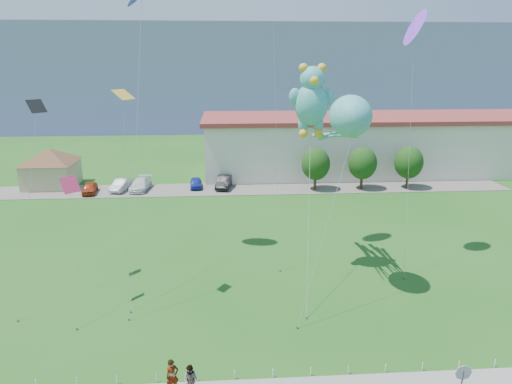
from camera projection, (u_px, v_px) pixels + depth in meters
ground at (252, 362)px, 24.98m from camera, size 160.00×160.00×0.00m
parking_strip at (236, 189)px, 58.51m from camera, size 70.00×6.00×0.06m
hill_ridge at (229, 72)px, 136.51m from camera, size 160.00×50.00×25.00m
pavilion at (50, 164)px, 59.02m from camera, size 9.20×9.20×5.00m
warehouse at (409, 143)px, 67.66m from camera, size 61.00×15.00×8.20m
stop_sign at (463, 377)px, 21.03m from camera, size 0.80×0.07×2.50m
rope_fence at (254, 374)px, 23.66m from camera, size 26.05×0.05×0.50m
tree_near at (316, 164)px, 57.26m from camera, size 3.60×3.60×5.47m
tree_mid at (363, 163)px, 57.64m from camera, size 3.60×3.60×5.47m
tree_far at (409, 163)px, 58.03m from camera, size 3.60×3.60×5.47m
pedestrian_left at (172, 376)px, 22.39m from camera, size 0.77×0.67×1.78m
pedestrian_right at (191, 380)px, 22.21m from camera, size 0.95×0.85×1.63m
parked_car_red at (90, 188)px, 56.38m from camera, size 2.03×4.07×1.33m
parked_car_silver at (121, 185)px, 57.62m from camera, size 2.29×4.49×1.41m
parked_car_white at (141, 184)px, 57.81m from camera, size 2.45×5.14×1.45m
parked_car_blue at (196, 183)px, 58.86m from camera, size 1.72×3.77×1.25m
parked_car_black at (224, 182)px, 58.78m from camera, size 2.35×4.89×1.55m
octopus_kite at (345, 125)px, 30.99m from camera, size 5.35×11.66×13.80m
teddy_bear_kite at (312, 99)px, 32.78m from camera, size 3.29×8.65×15.73m
small_kite_yellow at (124, 123)px, 28.30m from camera, size 1.29×3.89×14.30m
small_kite_purple at (414, 33)px, 34.07m from camera, size 1.93×5.51×19.00m
small_kite_black at (34, 131)px, 30.71m from camera, size 1.29×6.64×13.35m
small_kite_pink at (71, 198)px, 28.82m from camera, size 1.29×4.15×8.75m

